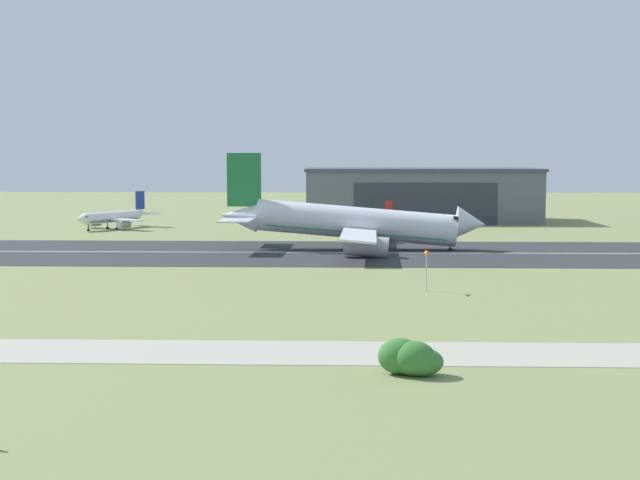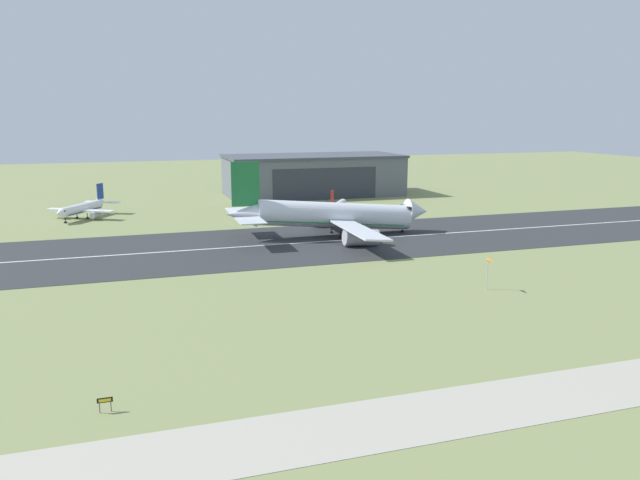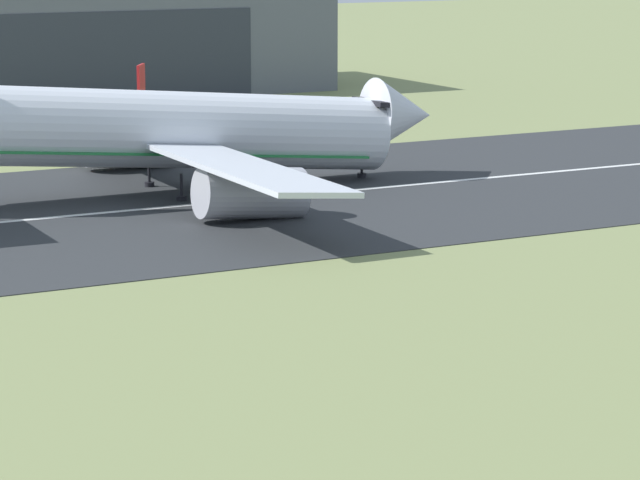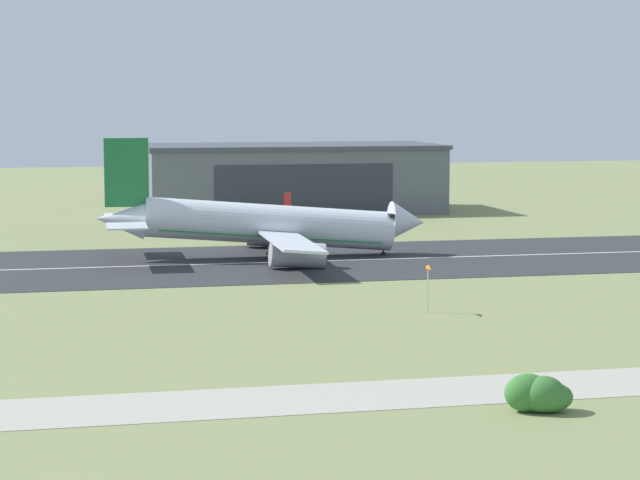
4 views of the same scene
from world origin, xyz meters
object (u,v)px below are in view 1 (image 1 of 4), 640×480
Objects in this scene: airplane_landing at (354,224)px; airplane_parked_west at (113,217)px; shrub_clump at (411,359)px; windsock_pole at (426,256)px; airplane_parked_centre at (405,224)px.

airplane_parked_west is (-62.21, 48.81, -2.23)m from airplane_landing.
airplane_landing reaches higher than airplane_parked_west.
shrub_clump is (66.59, -151.63, -1.55)m from airplane_parked_west.
airplane_parked_west is at bearing 124.42° from windsock_pole.
airplane_parked_centre is at bearing 88.32° from windsock_pole.
windsock_pole is (5.25, 46.77, 3.69)m from shrub_clump.
shrub_clump is (4.39, -102.82, -3.77)m from airplane_landing.
airplane_parked_west reaches higher than windsock_pole.
shrub_clump is 0.98× the size of windsock_pole.
windsock_pole is at bearing -55.58° from airplane_parked_west.
airplane_parked_west is 1.22× the size of airplane_parked_centre.
shrub_clump is at bearing -96.40° from windsock_pole.
airplane_parked_west is 4.15× the size of windsock_pole.
airplane_landing is 2.90× the size of airplane_parked_centre.
windsock_pole is at bearing -80.25° from airplane_landing.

